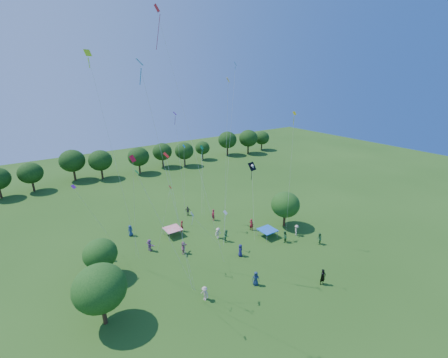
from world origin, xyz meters
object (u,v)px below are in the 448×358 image
(tent_red_stripe, at_px, (173,229))
(near_tree_west, at_px, (100,288))
(tent_blue, at_px, (267,230))
(near_tree_north, at_px, (100,254))
(red_high_kite, at_px, (173,73))
(pirate_kite, at_px, (252,168))
(near_tree_east, at_px, (285,205))
(man_in_black, at_px, (323,277))

(tent_red_stripe, bearing_deg, near_tree_west, -137.65)
(near_tree_west, height_order, tent_blue, near_tree_west)
(near_tree_north, relative_size, red_high_kite, 0.18)
(tent_blue, distance_m, pirate_kite, 9.35)
(tent_blue, height_order, pirate_kite, pirate_kite)
(near_tree_west, xyz_separation_m, near_tree_north, (1.55, 6.89, -0.83))
(near_tree_east, height_order, tent_blue, near_tree_east)
(tent_red_stripe, bearing_deg, tent_blue, -36.00)
(near_tree_east, xyz_separation_m, tent_blue, (-4.18, -0.90, -2.45))
(tent_blue, bearing_deg, tent_red_stripe, 144.00)
(near_tree_east, distance_m, man_in_black, 13.52)
(near_tree_north, xyz_separation_m, red_high_kite, (8.20, -3.38, 18.52))
(man_in_black, distance_m, pirate_kite, 15.35)
(near_tree_east, height_order, tent_red_stripe, near_tree_east)
(near_tree_east, distance_m, red_high_kite, 24.86)
(man_in_black, relative_size, pirate_kite, 0.20)
(man_in_black, height_order, red_high_kite, red_high_kite)
(tent_red_stripe, relative_size, red_high_kite, 0.08)
(pirate_kite, bearing_deg, tent_blue, -37.19)
(tent_red_stripe, bearing_deg, red_high_kite, -106.49)
(man_in_black, bearing_deg, tent_red_stripe, 125.72)
(pirate_kite, height_order, red_high_kite, red_high_kite)
(tent_blue, relative_size, red_high_kite, 0.08)
(near_tree_west, height_order, pirate_kite, pirate_kite)
(near_tree_west, relative_size, pirate_kite, 0.64)
(man_in_black, xyz_separation_m, pirate_kite, (0.07, 12.31, 9.16))
(near_tree_west, height_order, tent_red_stripe, near_tree_west)
(near_tree_west, distance_m, near_tree_east, 27.12)
(pirate_kite, bearing_deg, near_tree_north, 173.02)
(near_tree_west, distance_m, man_in_black, 22.29)
(tent_red_stripe, bearing_deg, man_in_black, -64.89)
(near_tree_north, height_order, tent_red_stripe, near_tree_north)
(near_tree_north, bearing_deg, tent_red_stripe, 21.02)
(near_tree_north, relative_size, near_tree_east, 0.87)
(tent_red_stripe, xyz_separation_m, red_high_kite, (-2.18, -7.37, 20.52))
(tent_red_stripe, height_order, pirate_kite, pirate_kite)
(near_tree_east, relative_size, tent_red_stripe, 2.44)
(tent_red_stripe, distance_m, pirate_kite, 14.13)
(near_tree_north, relative_size, man_in_black, 2.55)
(near_tree_north, xyz_separation_m, tent_blue, (21.09, -3.79, -2.00))
(near_tree_east, xyz_separation_m, tent_red_stripe, (-14.89, 6.88, -2.45))
(tent_blue, distance_m, man_in_black, 11.05)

